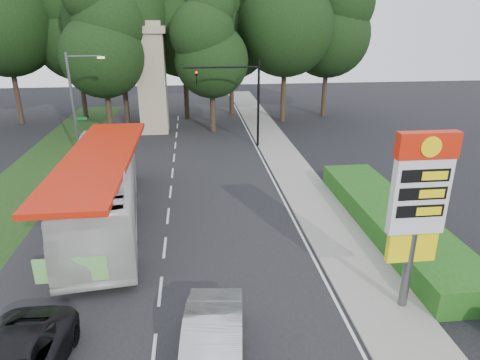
{
  "coord_description": "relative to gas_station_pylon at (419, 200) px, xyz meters",
  "views": [
    {
      "loc": [
        1.58,
        -10.7,
        10.33
      ],
      "look_at": [
        3.95,
        10.42,
        2.2
      ],
      "focal_mm": 32.0,
      "sensor_mm": 36.0,
      "label": 1
    }
  ],
  "objects": [
    {
      "name": "streetlight_signs",
      "position": [
        -16.19,
        20.01,
        -0.01
      ],
      "size": [
        2.75,
        0.98,
        8.0
      ],
      "color": "#59595E",
      "rests_on": "ground"
    },
    {
      "name": "traffic_signal_mast",
      "position": [
        -3.52,
        22.0,
        0.22
      ],
      "size": [
        6.1,
        0.35,
        7.2
      ],
      "color": "black",
      "rests_on": "ground"
    },
    {
      "name": "tree_center_right",
      "position": [
        -8.2,
        33.01,
        6.57
      ],
      "size": [
        9.24,
        9.24,
        18.15
      ],
      "color": "#2D2116",
      "rests_on": "ground"
    },
    {
      "name": "sedan_silver",
      "position": [
        -7.3,
        -2.32,
        -3.58
      ],
      "size": [
        2.4,
        5.43,
        1.73
      ],
      "primitive_type": "imported",
      "rotation": [
        0.0,
        0.0,
        -0.11
      ],
      "color": "#A3A4AA",
      "rests_on": "ground"
    },
    {
      "name": "tree_west_mid",
      "position": [
        -25.2,
        33.01,
        7.24
      ],
      "size": [
        9.8,
        9.8,
        19.25
      ],
      "color": "#2D2116",
      "rests_on": "ground"
    },
    {
      "name": "transit_bus",
      "position": [
        -12.44,
        8.53,
        -2.54
      ],
      "size": [
        4.77,
        13.99,
        3.82
      ],
      "primitive_type": "imported",
      "rotation": [
        0.0,
        0.0,
        0.12
      ],
      "color": "silver",
      "rests_on": "ground"
    },
    {
      "name": "tree_far_east",
      "position": [
        6.8,
        33.01,
        5.9
      ],
      "size": [
        8.68,
        8.68,
        17.05
      ],
      "color": "#2D2116",
      "rests_on": "ground"
    },
    {
      "name": "grass_verge_left",
      "position": [
        -18.7,
        16.01,
        -4.44
      ],
      "size": [
        5.0,
        50.0,
        0.02
      ],
      "primitive_type": "cube",
      "color": "#193814",
      "rests_on": "ground"
    },
    {
      "name": "hedge",
      "position": [
        2.3,
        6.01,
        -3.85
      ],
      "size": [
        3.0,
        14.0,
        1.2
      ],
      "primitive_type": "cube",
      "color": "#185015",
      "rests_on": "ground"
    },
    {
      "name": "sidewalk_right",
      "position": [
        -0.7,
        10.01,
        -4.39
      ],
      "size": [
        3.0,
        80.0,
        0.12
      ],
      "primitive_type": "cube",
      "color": "gray",
      "rests_on": "ground"
    },
    {
      "name": "gas_station_pylon",
      "position": [
        0.0,
        0.0,
        0.0
      ],
      "size": [
        2.1,
        0.45,
        6.85
      ],
      "color": "#59595E",
      "rests_on": "ground"
    },
    {
      "name": "tree_monument_right",
      "position": [
        -5.7,
        27.51,
        3.56
      ],
      "size": [
        6.72,
        6.72,
        13.2
      ],
      "color": "#2D2116",
      "rests_on": "ground"
    },
    {
      "name": "tree_east_near",
      "position": [
        -3.2,
        35.01,
        5.23
      ],
      "size": [
        8.12,
        8.12,
        15.95
      ],
      "color": "#2D2116",
      "rests_on": "ground"
    },
    {
      "name": "monument",
      "position": [
        -11.2,
        28.01,
        0.66
      ],
      "size": [
        3.0,
        3.0,
        10.05
      ],
      "color": "tan",
      "rests_on": "ground"
    },
    {
      "name": "tree_monument_left",
      "position": [
        -15.2,
        27.01,
        4.23
      ],
      "size": [
        7.28,
        7.28,
        14.3
      ],
      "color": "#2D2116",
      "rests_on": "ground"
    },
    {
      "name": "tree_east_mid",
      "position": [
        1.8,
        31.01,
        6.91
      ],
      "size": [
        9.52,
        9.52,
        18.7
      ],
      "color": "#2D2116",
      "rests_on": "ground"
    },
    {
      "name": "tree_west_near",
      "position": [
        -19.2,
        35.01,
        5.57
      ],
      "size": [
        8.4,
        8.4,
        16.5
      ],
      "color": "#2D2116",
      "rests_on": "ground"
    },
    {
      "name": "road_surface",
      "position": [
        -9.2,
        10.01,
        -4.44
      ],
      "size": [
        14.0,
        80.0,
        0.02
      ],
      "primitive_type": "cube",
      "color": "black",
      "rests_on": "ground"
    }
  ]
}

